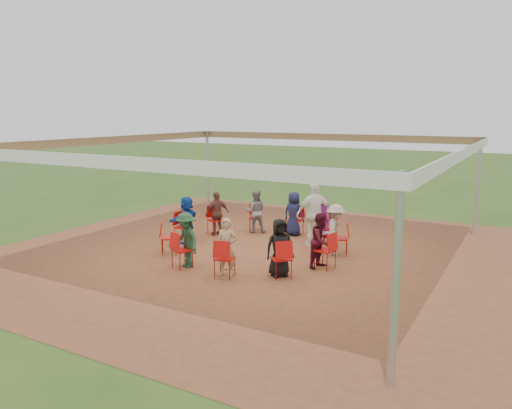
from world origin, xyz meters
The scene contains 27 objects.
ground centered at (0.00, 0.00, 0.00)m, with size 80.00×80.00×0.00m, color #304F18.
dirt_patch centered at (0.00, 0.00, 0.01)m, with size 13.00×13.00×0.00m, color brown.
tent centered at (0.00, 0.00, 2.37)m, with size 10.33×10.33×3.00m.
chair_0 centered at (2.15, 0.80, 0.45)m, with size 0.42×0.44×0.90m, color red, non-canonical shape.
chair_1 centered at (1.37, 1.83, 0.45)m, with size 0.42×0.44×0.90m, color red, non-canonical shape.
chair_2 centered at (0.16, 2.28, 0.45)m, with size 0.42×0.44×0.90m, color red, non-canonical shape.
chair_3 centered at (-1.10, 2.01, 0.45)m, with size 0.42×0.44×0.90m, color red, non-canonical shape.
chair_4 centered at (-2.01, 1.10, 0.45)m, with size 0.42×0.44×0.90m, color red, non-canonical shape.
chair_5 centered at (-2.28, -0.16, 0.45)m, with size 0.42×0.44×0.90m, color red, non-canonical shape.
chair_6 centered at (-1.83, -1.37, 0.45)m, with size 0.42×0.44×0.90m, color red, non-canonical shape.
chair_7 centered at (-0.80, -2.15, 0.45)m, with size 0.42×0.44×0.90m, color red, non-canonical shape.
chair_8 centered at (0.49, -2.24, 0.45)m, with size 0.42×0.44×0.90m, color red, non-canonical shape.
chair_9 centered at (1.62, -1.62, 0.45)m, with size 0.42×0.44×0.90m, color red, non-canonical shape.
chair_10 centered at (2.24, -0.49, 0.45)m, with size 0.42×0.44×0.90m, color red, non-canonical shape.
person_seated_0 centered at (2.03, 0.76, 0.68)m, with size 0.88×0.43×1.36m, color #A39C8F.
person_seated_1 centered at (1.30, 1.74, 0.68)m, with size 0.49×0.32×1.36m, color #9A2285.
person_seated_2 centered at (0.15, 2.16, 0.68)m, with size 0.66×0.37×1.36m, color #161A3E.
person_seated_3 centered at (-1.04, 1.90, 0.68)m, with size 0.66×0.38×1.36m, color slate.
person_seated_4 centered at (-1.91, 1.04, 0.68)m, with size 0.79×0.41×1.36m, color brown.
person_seated_5 centered at (-2.16, -0.16, 0.68)m, with size 1.26×0.47×1.36m, color navy.
person_seated_6 centered at (-0.76, -2.03, 0.68)m, with size 0.88×0.43×1.36m, color #20452B.
person_seated_7 centered at (0.46, -2.12, 0.68)m, with size 0.49×0.32×1.36m, color tan.
person_seated_8 centered at (1.53, -1.53, 0.68)m, with size 0.66×0.37×1.36m, color black.
person_seated_9 centered at (2.12, -0.46, 0.68)m, with size 0.66×0.38×1.36m, color #420E1A.
standing_person centered at (1.19, 1.34, 0.92)m, with size 1.07×0.55×1.83m, color white.
cable_coil centered at (1.06, -0.31, 0.02)m, with size 0.32×0.32×0.03m.
laptop centered at (1.89, 0.70, 0.64)m, with size 0.37×0.41×0.23m.
Camera 1 is at (6.48, -11.44, 3.73)m, focal length 35.00 mm.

